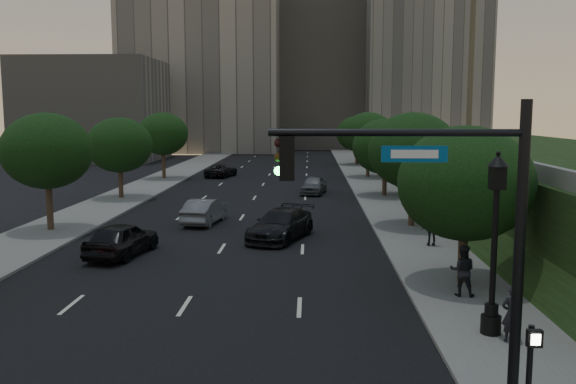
{
  "coord_description": "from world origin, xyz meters",
  "views": [
    {
      "loc": [
        4.33,
        -15.38,
        6.73
      ],
      "look_at": [
        3.48,
        8.42,
        3.6
      ],
      "focal_mm": 38.0,
      "sensor_mm": 36.0,
      "label": 1
    }
  ],
  "objects_px": {
    "street_lamp": "(494,252)",
    "sedan_far_left": "(221,171)",
    "sedan_far_right": "(314,185)",
    "traffic_signal_mast": "(468,255)",
    "sedan_near_left": "(122,239)",
    "pedestrian_a": "(512,314)",
    "pedestrian_b": "(462,270)",
    "sedan_near_right": "(281,225)",
    "pedestrian_c": "(432,229)",
    "sedan_mid_left": "(205,211)"
  },
  "relations": [
    {
      "from": "street_lamp",
      "to": "pedestrian_a",
      "type": "xyz_separation_m",
      "value": [
        0.39,
        -0.65,
        -1.67
      ]
    },
    {
      "from": "pedestrian_a",
      "to": "pedestrian_b",
      "type": "bearing_deg",
      "value": -82.67
    },
    {
      "from": "traffic_signal_mast",
      "to": "sedan_far_right",
      "type": "bearing_deg",
      "value": 94.76
    },
    {
      "from": "sedan_far_right",
      "to": "traffic_signal_mast",
      "type": "bearing_deg",
      "value": -75.93
    },
    {
      "from": "traffic_signal_mast",
      "to": "sedan_near_right",
      "type": "height_order",
      "value": "traffic_signal_mast"
    },
    {
      "from": "street_lamp",
      "to": "pedestrian_b",
      "type": "relative_size",
      "value": 3.01
    },
    {
      "from": "sedan_near_right",
      "to": "pedestrian_b",
      "type": "distance_m",
      "value": 12.42
    },
    {
      "from": "sedan_mid_left",
      "to": "pedestrian_c",
      "type": "distance_m",
      "value": 13.99
    },
    {
      "from": "traffic_signal_mast",
      "to": "pedestrian_b",
      "type": "height_order",
      "value": "traffic_signal_mast"
    },
    {
      "from": "traffic_signal_mast",
      "to": "sedan_far_right",
      "type": "height_order",
      "value": "traffic_signal_mast"
    },
    {
      "from": "pedestrian_b",
      "to": "sedan_near_right",
      "type": "bearing_deg",
      "value": -42.69
    },
    {
      "from": "sedan_mid_left",
      "to": "sedan_far_left",
      "type": "xyz_separation_m",
      "value": [
        -2.85,
        26.63,
        -0.1
      ]
    },
    {
      "from": "sedan_far_left",
      "to": "pedestrian_a",
      "type": "height_order",
      "value": "pedestrian_a"
    },
    {
      "from": "pedestrian_a",
      "to": "pedestrian_b",
      "type": "xyz_separation_m",
      "value": [
        -0.32,
        4.43,
        0.12
      ]
    },
    {
      "from": "sedan_far_right",
      "to": "pedestrian_b",
      "type": "height_order",
      "value": "pedestrian_b"
    },
    {
      "from": "pedestrian_a",
      "to": "pedestrian_c",
      "type": "height_order",
      "value": "pedestrian_c"
    },
    {
      "from": "pedestrian_c",
      "to": "sedan_near_left",
      "type": "bearing_deg",
      "value": 5.91
    },
    {
      "from": "pedestrian_c",
      "to": "pedestrian_b",
      "type": "bearing_deg",
      "value": 83.78
    },
    {
      "from": "sedan_far_left",
      "to": "sedan_near_right",
      "type": "height_order",
      "value": "sedan_near_right"
    },
    {
      "from": "street_lamp",
      "to": "sedan_near_right",
      "type": "relative_size",
      "value": 1.02
    },
    {
      "from": "traffic_signal_mast",
      "to": "sedan_far_left",
      "type": "bearing_deg",
      "value": 104.19
    },
    {
      "from": "sedan_near_right",
      "to": "pedestrian_a",
      "type": "xyz_separation_m",
      "value": [
        7.35,
        -14.67,
        0.16
      ]
    },
    {
      "from": "pedestrian_c",
      "to": "street_lamp",
      "type": "bearing_deg",
      "value": 84.66
    },
    {
      "from": "traffic_signal_mast",
      "to": "sedan_far_left",
      "type": "distance_m",
      "value": 51.59
    },
    {
      "from": "traffic_signal_mast",
      "to": "street_lamp",
      "type": "distance_m",
      "value": 5.28
    },
    {
      "from": "sedan_near_right",
      "to": "pedestrian_b",
      "type": "relative_size",
      "value": 2.96
    },
    {
      "from": "street_lamp",
      "to": "pedestrian_a",
      "type": "distance_m",
      "value": 1.83
    },
    {
      "from": "sedan_far_left",
      "to": "sedan_near_left",
      "type": "bearing_deg",
      "value": 104.06
    },
    {
      "from": "sedan_near_left",
      "to": "sedan_near_right",
      "type": "relative_size",
      "value": 0.87
    },
    {
      "from": "sedan_mid_left",
      "to": "pedestrian_a",
      "type": "bearing_deg",
      "value": 130.87
    },
    {
      "from": "sedan_near_left",
      "to": "pedestrian_a",
      "type": "bearing_deg",
      "value": 154.18
    },
    {
      "from": "street_lamp",
      "to": "sedan_near_right",
      "type": "distance_m",
      "value": 15.76
    },
    {
      "from": "sedan_mid_left",
      "to": "pedestrian_c",
      "type": "relative_size",
      "value": 2.69
    },
    {
      "from": "sedan_near_left",
      "to": "pedestrian_b",
      "type": "bearing_deg",
      "value": 166.78
    },
    {
      "from": "pedestrian_a",
      "to": "pedestrian_b",
      "type": "height_order",
      "value": "pedestrian_b"
    },
    {
      "from": "sedan_near_left",
      "to": "pedestrian_c",
      "type": "relative_size",
      "value": 2.79
    },
    {
      "from": "pedestrian_a",
      "to": "sedan_far_right",
      "type": "bearing_deg",
      "value": -77.28
    },
    {
      "from": "traffic_signal_mast",
      "to": "pedestrian_c",
      "type": "height_order",
      "value": "traffic_signal_mast"
    },
    {
      "from": "street_lamp",
      "to": "sedan_far_left",
      "type": "height_order",
      "value": "street_lamp"
    },
    {
      "from": "sedan_far_left",
      "to": "sedan_far_right",
      "type": "bearing_deg",
      "value": 139.87
    },
    {
      "from": "pedestrian_a",
      "to": "street_lamp",
      "type": "bearing_deg",
      "value": -55.88
    },
    {
      "from": "sedan_near_right",
      "to": "pedestrian_a",
      "type": "height_order",
      "value": "pedestrian_a"
    },
    {
      "from": "sedan_far_right",
      "to": "pedestrian_b",
      "type": "xyz_separation_m",
      "value": [
        5.17,
        -28.47,
        0.33
      ]
    },
    {
      "from": "sedan_far_left",
      "to": "sedan_near_right",
      "type": "bearing_deg",
      "value": 117.25
    },
    {
      "from": "sedan_mid_left",
      "to": "pedestrian_b",
      "type": "xyz_separation_m",
      "value": [
        11.87,
        -14.74,
        0.32
      ]
    },
    {
      "from": "sedan_far_left",
      "to": "sedan_far_right",
      "type": "relative_size",
      "value": 1.08
    },
    {
      "from": "sedan_far_left",
      "to": "pedestrian_c",
      "type": "height_order",
      "value": "pedestrian_c"
    },
    {
      "from": "sedan_far_left",
      "to": "street_lamp",
      "type": "bearing_deg",
      "value": 121.36
    },
    {
      "from": "traffic_signal_mast",
      "to": "street_lamp",
      "type": "height_order",
      "value": "traffic_signal_mast"
    },
    {
      "from": "pedestrian_c",
      "to": "pedestrian_a",
      "type": "bearing_deg",
      "value": 86.54
    }
  ]
}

